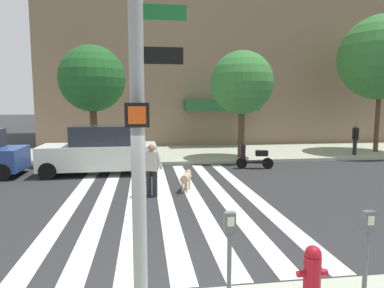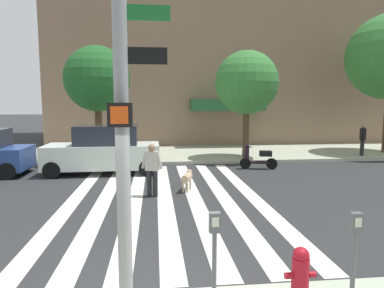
{
  "view_description": "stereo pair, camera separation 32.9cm",
  "coord_description": "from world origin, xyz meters",
  "px_view_note": "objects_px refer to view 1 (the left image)",
  "views": [
    {
      "loc": [
        -0.45,
        -4.72,
        2.89
      ],
      "look_at": [
        0.97,
        5.38,
        1.66
      ],
      "focal_mm": 31.98,
      "sensor_mm": 36.0,
      "label": 1
    },
    {
      "loc": [
        -0.12,
        -4.76,
        2.89
      ],
      "look_at": [
        0.97,
        5.38,
        1.66
      ],
      "focal_mm": 31.98,
      "sensor_mm": 36.0,
      "label": 2
    }
  ],
  "objects_px": {
    "parking_meter_third_along": "(229,248)",
    "street_tree_middle": "(242,83)",
    "pedestrian_bystander": "(355,137)",
    "street_tree_nearest": "(92,79)",
    "traffic_light_pole": "(137,48)",
    "dog_on_leash": "(186,178)",
    "parking_meter_second_along": "(367,247)",
    "pedestrian_dog_walker": "(152,167)",
    "fire_hydrant": "(312,273)",
    "parked_scooter": "(255,158)",
    "street_tree_further": "(381,58)",
    "parked_car_behind_first": "(100,151)"
  },
  "relations": [
    {
      "from": "parked_scooter",
      "to": "street_tree_nearest",
      "type": "distance_m",
      "value": 8.3
    },
    {
      "from": "dog_on_leash",
      "to": "pedestrian_bystander",
      "type": "bearing_deg",
      "value": 30.17
    },
    {
      "from": "pedestrian_dog_walker",
      "to": "pedestrian_bystander",
      "type": "xyz_separation_m",
      "value": [
        10.85,
        6.2,
        0.15
      ]
    },
    {
      "from": "fire_hydrant",
      "to": "parked_scooter",
      "type": "distance_m",
      "value": 10.39
    },
    {
      "from": "street_tree_nearest",
      "to": "street_tree_middle",
      "type": "relative_size",
      "value": 1.02
    },
    {
      "from": "fire_hydrant",
      "to": "parked_scooter",
      "type": "xyz_separation_m",
      "value": [
        2.51,
        10.08,
        -0.04
      ]
    },
    {
      "from": "fire_hydrant",
      "to": "street_tree_nearest",
      "type": "distance_m",
      "value": 13.66
    },
    {
      "from": "street_tree_nearest",
      "to": "dog_on_leash",
      "type": "distance_m",
      "value": 7.65
    },
    {
      "from": "parking_meter_second_along",
      "to": "parked_car_behind_first",
      "type": "xyz_separation_m",
      "value": [
        -4.61,
        10.29,
        -0.09
      ]
    },
    {
      "from": "street_tree_nearest",
      "to": "pedestrian_bystander",
      "type": "relative_size",
      "value": 3.29
    },
    {
      "from": "parked_scooter",
      "to": "pedestrian_dog_walker",
      "type": "xyz_separation_m",
      "value": [
        -4.6,
        -3.95,
        0.45
      ]
    },
    {
      "from": "parking_meter_second_along",
      "to": "parked_car_behind_first",
      "type": "height_order",
      "value": "parked_car_behind_first"
    },
    {
      "from": "parked_car_behind_first",
      "to": "dog_on_leash",
      "type": "bearing_deg",
      "value": -45.99
    },
    {
      "from": "parked_car_behind_first",
      "to": "pedestrian_bystander",
      "type": "distance_m",
      "value": 13.07
    },
    {
      "from": "parked_car_behind_first",
      "to": "pedestrian_dog_walker",
      "type": "bearing_deg",
      "value": -62.3
    },
    {
      "from": "parked_car_behind_first",
      "to": "dog_on_leash",
      "type": "height_order",
      "value": "parked_car_behind_first"
    },
    {
      "from": "street_tree_nearest",
      "to": "street_tree_middle",
      "type": "distance_m",
      "value": 7.19
    },
    {
      "from": "street_tree_nearest",
      "to": "dog_on_leash",
      "type": "relative_size",
      "value": 5.38
    },
    {
      "from": "pedestrian_bystander",
      "to": "parked_scooter",
      "type": "bearing_deg",
      "value": -160.26
    },
    {
      "from": "parking_meter_second_along",
      "to": "dog_on_leash",
      "type": "distance_m",
      "value": 7.24
    },
    {
      "from": "street_tree_further",
      "to": "parked_car_behind_first",
      "type": "bearing_deg",
      "value": -167.14
    },
    {
      "from": "traffic_light_pole",
      "to": "parked_scooter",
      "type": "height_order",
      "value": "traffic_light_pole"
    },
    {
      "from": "parking_meter_second_along",
      "to": "street_tree_middle",
      "type": "bearing_deg",
      "value": 81.06
    },
    {
      "from": "parking_meter_third_along",
      "to": "parked_car_behind_first",
      "type": "relative_size",
      "value": 0.3
    },
    {
      "from": "street_tree_nearest",
      "to": "street_tree_further",
      "type": "distance_m",
      "value": 15.43
    },
    {
      "from": "street_tree_middle",
      "to": "fire_hydrant",
      "type": "bearing_deg",
      "value": -101.61
    },
    {
      "from": "street_tree_further",
      "to": "dog_on_leash",
      "type": "distance_m",
      "value": 14.25
    },
    {
      "from": "parking_meter_third_along",
      "to": "pedestrian_dog_walker",
      "type": "height_order",
      "value": "pedestrian_dog_walker"
    },
    {
      "from": "fire_hydrant",
      "to": "parking_meter_third_along",
      "type": "xyz_separation_m",
      "value": [
        -1.24,
        -0.17,
        0.51
      ]
    },
    {
      "from": "parking_meter_third_along",
      "to": "pedestrian_dog_walker",
      "type": "distance_m",
      "value": 6.36
    },
    {
      "from": "parking_meter_third_along",
      "to": "street_tree_further",
      "type": "height_order",
      "value": "street_tree_further"
    },
    {
      "from": "traffic_light_pole",
      "to": "pedestrian_dog_walker",
      "type": "xyz_separation_m",
      "value": [
        0.28,
        6.24,
        -2.59
      ]
    },
    {
      "from": "fire_hydrant",
      "to": "street_tree_middle",
      "type": "xyz_separation_m",
      "value": [
        2.54,
        12.36,
        3.34
      ]
    },
    {
      "from": "parked_scooter",
      "to": "parking_meter_third_along",
      "type": "bearing_deg",
      "value": -110.11
    },
    {
      "from": "street_tree_further",
      "to": "pedestrian_bystander",
      "type": "height_order",
      "value": "street_tree_further"
    },
    {
      "from": "street_tree_further",
      "to": "dog_on_leash",
      "type": "xyz_separation_m",
      "value": [
        -11.63,
        -6.6,
        -4.91
      ]
    },
    {
      "from": "pedestrian_dog_walker",
      "to": "dog_on_leash",
      "type": "relative_size",
      "value": 1.63
    },
    {
      "from": "street_tree_middle",
      "to": "pedestrian_dog_walker",
      "type": "xyz_separation_m",
      "value": [
        -4.63,
        -6.23,
        -2.94
      ]
    },
    {
      "from": "parking_meter_third_along",
      "to": "street_tree_middle",
      "type": "relative_size",
      "value": 0.26
    },
    {
      "from": "traffic_light_pole",
      "to": "street_tree_middle",
      "type": "bearing_deg",
      "value": 68.5
    },
    {
      "from": "traffic_light_pole",
      "to": "street_tree_middle",
      "type": "height_order",
      "value": "traffic_light_pole"
    },
    {
      "from": "street_tree_middle",
      "to": "dog_on_leash",
      "type": "xyz_separation_m",
      "value": [
        -3.49,
        -5.68,
        -3.42
      ]
    },
    {
      "from": "traffic_light_pole",
      "to": "street_tree_middle",
      "type": "relative_size",
      "value": 1.09
    },
    {
      "from": "parking_meter_third_along",
      "to": "pedestrian_bystander",
      "type": "xyz_separation_m",
      "value": [
        10.01,
        12.5,
        0.05
      ]
    },
    {
      "from": "traffic_light_pole",
      "to": "street_tree_further",
      "type": "relative_size",
      "value": 0.77
    },
    {
      "from": "parked_scooter",
      "to": "street_tree_middle",
      "type": "distance_m",
      "value": 4.08
    },
    {
      "from": "parking_meter_second_along",
      "to": "parked_car_behind_first",
      "type": "bearing_deg",
      "value": 114.14
    },
    {
      "from": "parked_scooter",
      "to": "pedestrian_dog_walker",
      "type": "height_order",
      "value": "pedestrian_dog_walker"
    },
    {
      "from": "fire_hydrant",
      "to": "street_tree_middle",
      "type": "relative_size",
      "value": 0.14
    },
    {
      "from": "traffic_light_pole",
      "to": "parking_meter_third_along",
      "type": "relative_size",
      "value": 4.26
    }
  ]
}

